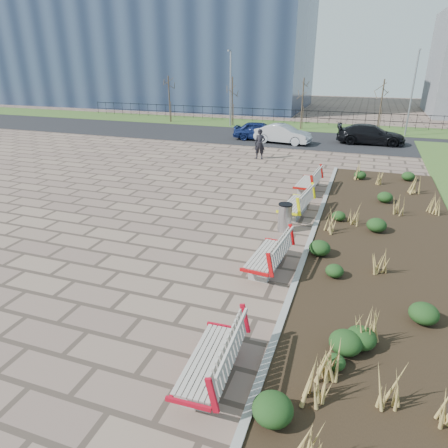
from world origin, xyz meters
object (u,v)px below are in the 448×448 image
(car_blue, at_px, (260,131))
(lamp_west, at_px, (230,90))
(litter_bin, at_px, (285,218))
(bench_a, at_px, (209,357))
(bench_b, at_px, (267,253))
(pedestrian, at_px, (260,144))
(bench_c, at_px, (295,202))
(bench_d, at_px, (307,180))
(car_black, at_px, (371,134))
(lamp_east, at_px, (412,94))
(car_silver, at_px, (283,134))

(car_blue, height_order, lamp_west, lamp_west)
(litter_bin, bearing_deg, bench_a, -89.47)
(bench_b, relative_size, pedestrian, 1.22)
(bench_a, bearing_deg, pedestrian, 99.35)
(bench_b, distance_m, bench_c, 4.47)
(bench_a, distance_m, lamp_west, 29.60)
(bench_a, bearing_deg, bench_d, 87.68)
(bench_d, height_order, car_blue, car_blue)
(bench_d, bearing_deg, car_black, 82.30)
(bench_c, height_order, car_blue, car_blue)
(bench_a, xyz_separation_m, bench_b, (0.00, 4.41, 0.00))
(bench_b, relative_size, car_blue, 0.56)
(lamp_east, bearing_deg, car_blue, -152.86)
(bench_d, distance_m, pedestrian, 6.45)
(litter_bin, distance_m, car_blue, 16.46)
(bench_b, xyz_separation_m, bench_c, (0.00, 4.47, 0.00))
(car_black, bearing_deg, lamp_east, -33.96)
(litter_bin, height_order, car_silver, car_silver)
(pedestrian, bearing_deg, bench_c, -71.42)
(litter_bin, relative_size, car_black, 0.21)
(bench_a, xyz_separation_m, lamp_east, (5.00, 28.08, 2.54))
(car_silver, relative_size, lamp_east, 0.64)
(bench_b, xyz_separation_m, litter_bin, (-0.07, 2.83, -0.02))
(car_silver, height_order, lamp_west, lamp_west)
(pedestrian, height_order, car_blue, pedestrian)
(litter_bin, relative_size, car_blue, 0.26)
(pedestrian, relative_size, car_blue, 0.46)
(car_black, bearing_deg, bench_a, 171.27)
(car_silver, bearing_deg, pedestrian, -176.28)
(bench_a, distance_m, car_black, 24.08)
(bench_a, xyz_separation_m, car_silver, (-3.21, 22.23, 0.15))
(bench_b, distance_m, litter_bin, 2.84)
(pedestrian, height_order, lamp_west, lamp_west)
(pedestrian, height_order, car_black, pedestrian)
(bench_d, xyz_separation_m, lamp_east, (5.00, 16.16, 2.54))
(bench_a, xyz_separation_m, bench_c, (0.00, 8.88, 0.00))
(bench_d, relative_size, car_silver, 0.55)
(car_silver, bearing_deg, bench_d, -154.82)
(bench_b, height_order, lamp_west, lamp_west)
(lamp_east, bearing_deg, lamp_west, 180.00)
(bench_d, distance_m, car_blue, 12.11)
(car_black, xyz_separation_m, lamp_west, (-11.50, 4.14, 2.37))
(litter_bin, distance_m, pedestrian, 10.64)
(litter_bin, relative_size, lamp_west, 0.16)
(car_black, xyz_separation_m, lamp_east, (2.50, 4.14, 2.37))
(bench_b, bearing_deg, litter_bin, 96.14)
(pedestrian, bearing_deg, car_black, 43.23)
(car_blue, xyz_separation_m, car_silver, (1.83, -0.70, -0.00))
(car_blue, relative_size, lamp_west, 0.62)
(litter_bin, bearing_deg, car_black, 81.28)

